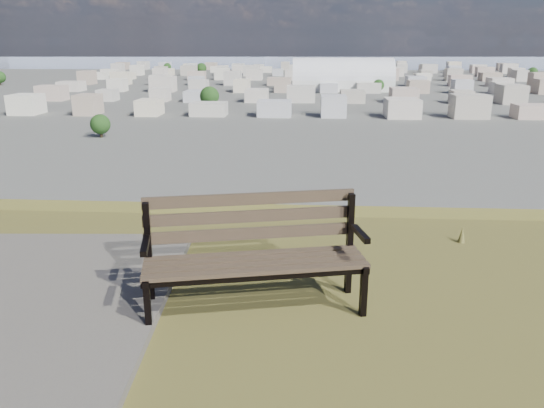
{
  "coord_description": "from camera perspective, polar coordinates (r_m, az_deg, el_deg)",
  "views": [
    {
      "loc": [
        0.69,
        -2.33,
        27.1
      ],
      "look_at": [
        0.31,
        3.52,
        25.3
      ],
      "focal_mm": 35.0,
      "sensor_mm": 36.0,
      "label": 1
    }
  ],
  "objects": [
    {
      "name": "city_trees",
      "position": [
        323.24,
        -1.1,
        13.09
      ],
      "size": [
        406.52,
        387.2,
        9.98
      ],
      "color": "#2F2417",
      "rests_on": "ground"
    },
    {
      "name": "city_blocks",
      "position": [
        397.47,
        3.74,
        13.6
      ],
      "size": [
        395.0,
        361.0,
        7.0
      ],
      "color": "beige",
      "rests_on": "ground"
    },
    {
      "name": "park_bench",
      "position": [
        4.27,
        -1.97,
        -4.7
      ],
      "size": [
        1.82,
        0.92,
        0.91
      ],
      "rotation": [
        0.0,
        0.0,
        0.22
      ],
      "color": "#413625",
      "rests_on": "hilltop_mesa"
    },
    {
      "name": "bay_water",
      "position": [
        902.74,
        3.83,
        15.29
      ],
      "size": [
        2400.0,
        700.0,
        0.12
      ],
      "primitive_type": "cube",
      "color": "#818FA4",
      "rests_on": "ground"
    },
    {
      "name": "far_hills",
      "position": [
        1406.6,
        1.29,
        16.97
      ],
      "size": [
        2050.0,
        340.0,
        60.0
      ],
      "color": "#848BA4",
      "rests_on": "ground"
    },
    {
      "name": "arena",
      "position": [
        318.42,
        7.55,
        13.05
      ],
      "size": [
        57.97,
        25.55,
        24.25
      ],
      "rotation": [
        0.0,
        0.0,
        0.02
      ],
      "color": "silver",
      "rests_on": "ground"
    }
  ]
}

